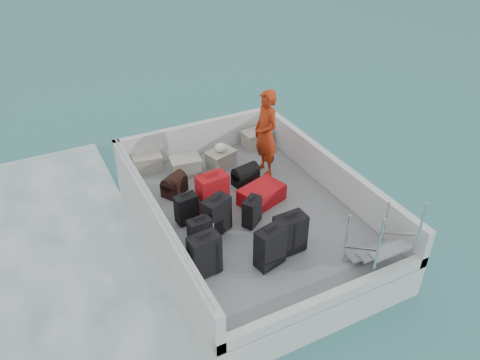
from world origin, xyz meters
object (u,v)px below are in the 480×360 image
(suitcase_2, at_px, (187,209))
(crate_1, at_px, (186,167))
(suitcase_3, at_px, (270,248))
(suitcase_0, at_px, (205,255))
(suitcase_5, at_px, (213,193))
(suitcase_8, at_px, (262,195))
(suitcase_6, at_px, (290,234))
(suitcase_4, at_px, (217,216))
(passenger, at_px, (266,134))
(crate_2, at_px, (221,159))
(crate_3, at_px, (256,139))
(suitcase_7, at_px, (252,212))
(suitcase_1, at_px, (200,234))
(crate_0, at_px, (148,163))

(suitcase_2, height_order, crate_1, suitcase_2)
(suitcase_3, bearing_deg, suitcase_0, 150.54)
(suitcase_2, xyz_separation_m, suitcase_3, (0.75, -1.59, 0.07))
(suitcase_5, xyz_separation_m, suitcase_8, (0.91, -0.18, -0.21))
(suitcase_5, height_order, suitcase_6, suitcase_5)
(suitcase_4, relative_size, passenger, 0.39)
(suitcase_2, height_order, crate_2, suitcase_2)
(suitcase_2, height_order, suitcase_4, suitcase_4)
(suitcase_3, distance_m, crate_3, 3.81)
(suitcase_5, height_order, suitcase_8, suitcase_5)
(suitcase_6, bearing_deg, crate_1, 100.71)
(crate_3, bearing_deg, suitcase_8, -115.88)
(suitcase_0, bearing_deg, suitcase_8, 31.02)
(suitcase_7, height_order, crate_2, suitcase_7)
(suitcase_1, relative_size, suitcase_5, 0.76)
(suitcase_7, distance_m, crate_2, 2.02)
(suitcase_4, relative_size, suitcase_6, 0.99)
(suitcase_0, xyz_separation_m, crate_2, (1.53, 2.73, -0.20))
(crate_0, relative_size, crate_2, 1.01)
(crate_0, bearing_deg, suitcase_6, -69.38)
(crate_3, bearing_deg, suitcase_5, -136.57)
(suitcase_8, bearing_deg, suitcase_6, 151.37)
(suitcase_5, xyz_separation_m, crate_2, (0.77, 1.31, -0.21))
(suitcase_1, distance_m, suitcase_4, 0.47)
(suitcase_5, distance_m, suitcase_8, 0.95)
(suitcase_6, xyz_separation_m, crate_3, (1.19, 3.30, -0.17))
(suitcase_0, xyz_separation_m, suitcase_1, (0.17, 0.59, -0.08))
(suitcase_0, xyz_separation_m, suitcase_5, (0.76, 1.42, 0.01))
(suitcase_0, bearing_deg, passenger, 37.88)
(suitcase_2, distance_m, passenger, 2.25)
(suitcase_7, bearing_deg, suitcase_5, 86.65)
(suitcase_0, relative_size, suitcase_4, 1.05)
(suitcase_8, bearing_deg, crate_2, -12.68)
(crate_2, height_order, crate_3, crate_3)
(suitcase_1, bearing_deg, suitcase_2, 83.33)
(crate_3, bearing_deg, suitcase_0, -129.48)
(crate_3, bearing_deg, suitcase_3, -115.44)
(crate_2, bearing_deg, crate_3, 21.87)
(suitcase_0, height_order, crate_1, suitcase_0)
(suitcase_2, relative_size, suitcase_5, 0.75)
(suitcase_5, bearing_deg, suitcase_4, -114.17)
(suitcase_8, distance_m, crate_0, 2.55)
(suitcase_4, bearing_deg, suitcase_2, 104.26)
(crate_0, bearing_deg, passenger, -28.83)
(suitcase_1, relative_size, suitcase_8, 0.69)
(crate_2, bearing_deg, crate_0, 159.03)
(suitcase_8, relative_size, crate_0, 1.48)
(suitcase_8, bearing_deg, suitcase_3, 137.21)
(suitcase_3, relative_size, crate_2, 1.30)
(suitcase_7, bearing_deg, crate_2, 44.30)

